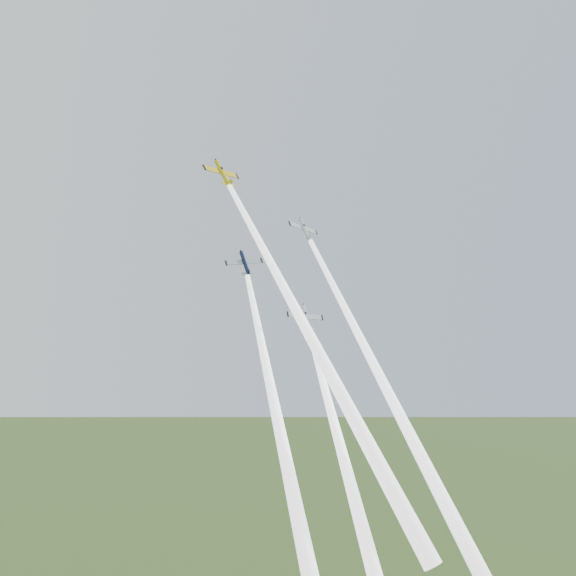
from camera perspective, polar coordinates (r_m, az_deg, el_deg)
The scene contains 8 objects.
plane_yellow at distance 134.81m, azimuth -5.18°, elevation 9.02°, with size 8.24×8.18×1.29m, color gold, non-canonical shape.
smoke_trail_yellow at distance 114.00m, azimuth 2.19°, elevation -4.65°, with size 2.74×2.74×72.46m, color white, non-canonical shape.
plane_navy at distance 132.87m, azimuth -3.44°, elevation 1.98°, with size 7.14×7.09×1.12m, color #0B1433, non-canonical shape.
smoke_trail_navy at distance 112.67m, azimuth -0.63°, elevation -11.32°, with size 2.74×2.74×64.20m, color white, non-canonical shape.
plane_silver_right at distance 144.01m, azimuth 1.30°, elevation 4.67°, with size 7.23×7.18×1.13m, color silver, non-canonical shape.
smoke_trail_silver_right at distance 124.79m, azimuth 8.22°, elevation -8.74°, with size 2.74×2.74×73.76m, color white, non-canonical shape.
plane_silver_low at distance 123.22m, azimuth 1.41°, elevation -2.34°, with size 6.63×6.58×1.04m, color #B2B9C1, non-canonical shape.
smoke_trail_silver_low at distance 107.21m, azimuth 5.26°, elevation -16.23°, with size 2.74×2.74×59.49m, color white, non-canonical shape.
Camera 1 is at (-81.20, -105.72, 79.20)m, focal length 45.00 mm.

